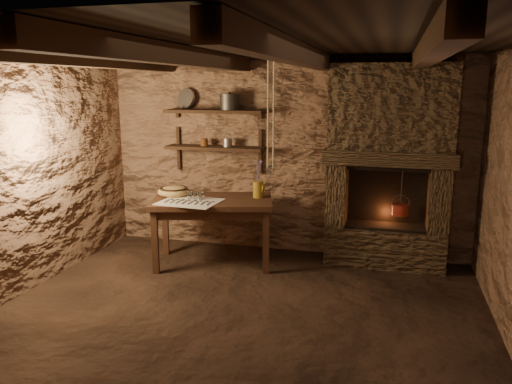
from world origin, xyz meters
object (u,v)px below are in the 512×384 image
(wooden_bowl, at_px, (174,192))
(stoneware_jug, at_px, (258,182))
(iron_stockpot, at_px, (230,103))
(red_pot, at_px, (400,209))
(work_table, at_px, (213,229))

(wooden_bowl, bearing_deg, stoneware_jug, 9.24)
(wooden_bowl, distance_m, iron_stockpot, 1.27)
(stoneware_jug, relative_size, red_pot, 0.81)
(work_table, bearing_deg, iron_stockpot, 71.12)
(work_table, xyz_separation_m, stoneware_jug, (0.49, 0.22, 0.55))
(wooden_bowl, xyz_separation_m, red_pot, (2.60, 0.39, -0.13))
(wooden_bowl, bearing_deg, red_pot, 8.51)
(iron_stockpot, bearing_deg, wooden_bowl, -136.70)
(work_table, bearing_deg, wooden_bowl, 158.73)
(wooden_bowl, height_order, red_pot, red_pot)
(work_table, distance_m, stoneware_jug, 0.77)
(work_table, xyz_separation_m, iron_stockpot, (0.04, 0.56, 1.44))
(stoneware_jug, relative_size, wooden_bowl, 1.14)
(work_table, height_order, stoneware_jug, stoneware_jug)
(red_pot, bearing_deg, iron_stockpot, 176.67)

